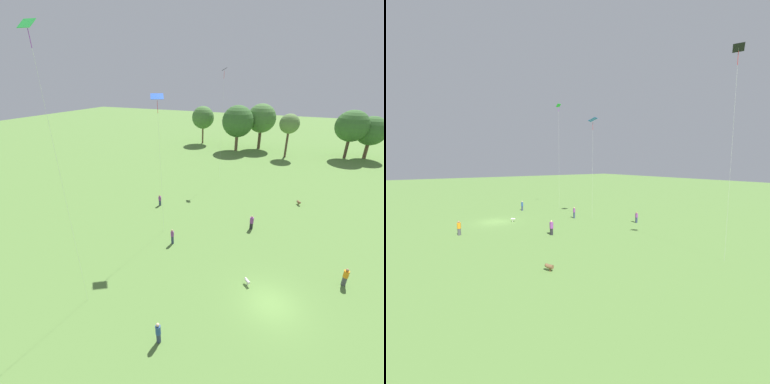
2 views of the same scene
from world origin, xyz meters
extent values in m
plane|color=#5B843D|center=(0.00, 0.00, 0.00)|extent=(240.00, 240.00, 0.00)
cylinder|color=brown|center=(-25.06, 50.33, 2.38)|extent=(0.45, 0.45, 4.76)
sphere|color=#477538|center=(-25.06, 50.33, 6.99)|extent=(5.93, 5.93, 5.93)
cylinder|color=brown|center=(-14.54, 46.33, 2.15)|extent=(0.75, 0.75, 4.31)
sphere|color=#38662D|center=(-14.54, 46.33, 7.14)|extent=(7.55, 7.55, 7.55)
cylinder|color=brown|center=(-9.59, 50.36, 2.49)|extent=(0.74, 0.74, 4.98)
sphere|color=#477538|center=(-9.59, 50.36, 7.61)|extent=(7.01, 7.01, 7.01)
cylinder|color=brown|center=(-2.66, 44.93, 2.95)|extent=(0.48, 0.48, 5.91)
sphere|color=#5B7F42|center=(-2.66, 44.93, 7.52)|extent=(4.31, 4.31, 4.31)
cylinder|color=brown|center=(9.95, 49.16, 2.33)|extent=(0.63, 0.63, 4.66)
sphere|color=#38662D|center=(9.95, 49.16, 7.20)|extent=(6.77, 6.77, 6.77)
cylinder|color=brown|center=(14.07, 50.78, 1.91)|extent=(0.74, 0.74, 3.83)
sphere|color=#38662D|center=(14.07, 50.78, 6.17)|extent=(6.25, 6.25, 6.25)
cylinder|color=#333D5B|center=(-6.71, -6.37, 0.40)|extent=(0.31, 0.31, 0.80)
cylinder|color=#2D5193|center=(-6.71, -6.37, 1.16)|extent=(0.37, 0.37, 0.73)
sphere|color=beige|center=(-6.71, -6.37, 1.65)|extent=(0.24, 0.24, 0.24)
cylinder|color=#333D5B|center=(-11.09, 4.32, 0.47)|extent=(0.39, 0.39, 0.94)
cylinder|color=purple|center=(-11.09, 4.32, 1.23)|extent=(0.46, 0.46, 0.59)
sphere|color=tan|center=(-11.09, 4.32, 1.64)|extent=(0.24, 0.24, 0.24)
cylinder|color=#333D5B|center=(-16.96, 11.93, 0.39)|extent=(0.35, 0.35, 0.79)
cylinder|color=purple|center=(-16.96, 11.93, 1.07)|extent=(0.42, 0.42, 0.56)
sphere|color=#A87A56|center=(-16.96, 11.93, 1.47)|extent=(0.24, 0.24, 0.24)
cylinder|color=#232328|center=(-3.72, 10.71, 0.41)|extent=(0.48, 0.48, 0.81)
cylinder|color=purple|center=(-3.72, 10.71, 1.18)|extent=(0.57, 0.57, 0.73)
sphere|color=beige|center=(-3.72, 10.71, 1.66)|extent=(0.24, 0.24, 0.24)
cylinder|color=#4C4C51|center=(5.59, 4.68, 0.42)|extent=(0.44, 0.44, 0.84)
cylinder|color=orange|center=(5.59, 4.68, 1.17)|extent=(0.52, 0.52, 0.67)
sphere|color=#A87A56|center=(5.59, 4.68, 1.63)|extent=(0.24, 0.24, 0.24)
cube|color=black|center=(-12.67, 26.57, 17.97)|extent=(1.05, 1.09, 0.44)
cylinder|color=red|center=(-12.67, 26.57, 17.17)|extent=(0.04, 0.04, 1.10)
cylinder|color=silver|center=(-12.67, 26.57, 8.99)|extent=(0.01, 0.01, 17.97)
cube|color=green|center=(-13.94, -5.44, 19.29)|extent=(0.88, 0.76, 0.51)
cylinder|color=purple|center=(-13.94, -5.44, 18.61)|extent=(0.04, 0.04, 0.90)
cylinder|color=silver|center=(-13.94, -5.44, 9.65)|extent=(0.01, 0.01, 19.29)
cube|color=blue|center=(-13.22, 6.22, 15.09)|extent=(1.66, 1.63, 0.48)
cylinder|color=red|center=(-13.22, 6.22, 14.13)|extent=(0.04, 0.04, 1.16)
cylinder|color=silver|center=(-13.22, 6.22, 7.54)|extent=(0.01, 0.01, 15.09)
cylinder|color=silver|center=(-2.20, 1.32, 0.40)|extent=(0.52, 0.52, 0.26)
sphere|color=silver|center=(-2.42, 1.55, 0.44)|extent=(0.23, 0.23, 0.23)
cylinder|color=silver|center=(-2.20, 1.32, 0.13)|extent=(0.12, 0.12, 0.27)
cylinder|color=brown|center=(1.27, 19.94, 0.39)|extent=(0.54, 0.60, 0.34)
sphere|color=brown|center=(1.45, 19.63, 0.44)|extent=(0.31, 0.31, 0.31)
cylinder|color=brown|center=(1.27, 19.94, 0.11)|extent=(0.15, 0.15, 0.22)
camera|label=1|loc=(0.08, -16.53, 16.67)|focal=24.00mm
camera|label=2|loc=(10.36, 37.63, 8.69)|focal=24.00mm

